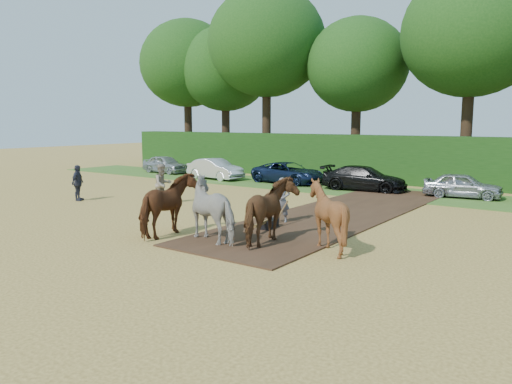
{
  "coord_description": "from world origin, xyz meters",
  "views": [
    {
      "loc": [
        10.79,
        -11.96,
        3.89
      ],
      "look_at": [
        0.54,
        2.22,
        1.4
      ],
      "focal_mm": 35.0,
      "sensor_mm": 36.0,
      "label": 1
    }
  ],
  "objects_px": {
    "spectator_near": "(163,184)",
    "parked_cars": "(383,180)",
    "spectator_far": "(78,183)",
    "plough_team": "(245,210)"
  },
  "relations": [
    {
      "from": "spectator_near",
      "to": "parked_cars",
      "type": "distance_m",
      "value": 12.11
    },
    {
      "from": "spectator_far",
      "to": "parked_cars",
      "type": "xyz_separation_m",
      "value": [
        11.04,
        11.67,
        -0.2
      ]
    },
    {
      "from": "plough_team",
      "to": "parked_cars",
      "type": "relative_size",
      "value": 0.19
    },
    {
      "from": "spectator_near",
      "to": "parked_cars",
      "type": "relative_size",
      "value": 0.05
    },
    {
      "from": "spectator_far",
      "to": "parked_cars",
      "type": "bearing_deg",
      "value": -72.64
    },
    {
      "from": "parked_cars",
      "to": "spectator_far",
      "type": "bearing_deg",
      "value": -133.41
    },
    {
      "from": "plough_team",
      "to": "spectator_far",
      "type": "bearing_deg",
      "value": 170.63
    },
    {
      "from": "spectator_far",
      "to": "plough_team",
      "type": "relative_size",
      "value": 0.25
    },
    {
      "from": "spectator_near",
      "to": "spectator_far",
      "type": "height_order",
      "value": "spectator_near"
    },
    {
      "from": "spectator_far",
      "to": "plough_team",
      "type": "height_order",
      "value": "plough_team"
    }
  ]
}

